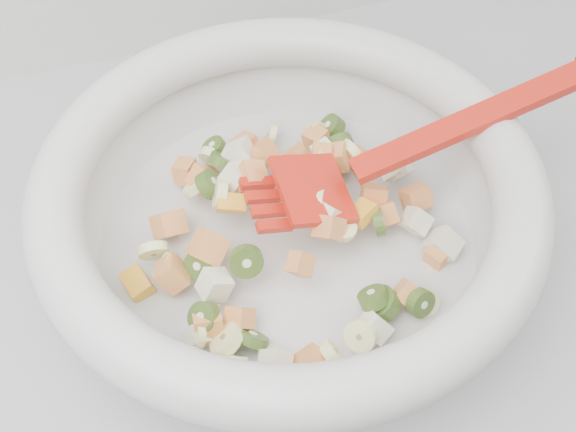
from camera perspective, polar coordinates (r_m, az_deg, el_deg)
name	(u,v)px	position (r m, az deg, el deg)	size (l,w,h in m)	color
counter	(271,424)	(1.05, -1.36, -16.09)	(2.00, 0.60, 0.90)	#A8A8AE
mixing_bowl	(288,205)	(0.59, 0.04, 0.86)	(0.49, 0.41, 0.14)	silver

